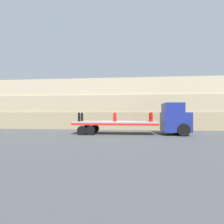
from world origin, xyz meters
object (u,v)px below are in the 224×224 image
(fire_hydrant_red_near_2, at_px, (151,117))
(fire_hydrant_black_near_0, at_px, (79,117))
(flatbed_trailer, at_px, (109,124))
(fire_hydrant_black_far_0, at_px, (82,117))
(fire_hydrant_red_far_1, at_px, (115,117))
(fire_hydrant_red_far_2, at_px, (150,117))
(fire_hydrant_red_near_1, at_px, (115,117))
(truck_cab, at_px, (176,119))

(fire_hydrant_red_near_2, bearing_deg, fire_hydrant_black_near_0, 180.00)
(flatbed_trailer, distance_m, fire_hydrant_black_near_0, 3.05)
(fire_hydrant_black_far_0, height_order, fire_hydrant_red_far_1, same)
(fire_hydrant_black_near_0, distance_m, fire_hydrant_red_far_2, 7.17)
(fire_hydrant_red_near_1, xyz_separation_m, fire_hydrant_red_far_2, (3.54, 1.07, 0.00))
(truck_cab, bearing_deg, fire_hydrant_black_near_0, -176.77)
(truck_cab, relative_size, fire_hydrant_red_far_1, 3.41)
(truck_cab, distance_m, fire_hydrant_red_far_2, 2.46)
(flatbed_trailer, distance_m, fire_hydrant_red_far_1, 1.08)
(fire_hydrant_red_near_1, bearing_deg, truck_cab, 5.15)
(fire_hydrant_black_near_0, height_order, fire_hydrant_red_far_2, same)
(fire_hydrant_black_far_0, xyz_separation_m, fire_hydrant_red_near_2, (7.09, -1.07, 0.00))
(fire_hydrant_red_far_1, bearing_deg, truck_cab, -5.15)
(flatbed_trailer, height_order, fire_hydrant_red_far_1, fire_hydrant_red_far_1)
(fire_hydrant_black_far_0, xyz_separation_m, fire_hydrant_red_far_2, (7.09, 0.00, 0.00))
(truck_cab, xyz_separation_m, fire_hydrant_red_far_1, (-5.93, 0.53, 0.18))
(fire_hydrant_black_far_0, relative_size, fire_hydrant_red_far_2, 1.00)
(truck_cab, bearing_deg, fire_hydrant_red_near_2, -167.40)
(fire_hydrant_black_near_0, relative_size, fire_hydrant_black_far_0, 1.00)
(fire_hydrant_red_near_1, height_order, fire_hydrant_red_far_2, same)
(fire_hydrant_red_far_2, bearing_deg, flatbed_trailer, -172.69)
(truck_cab, xyz_separation_m, fire_hydrant_red_near_1, (-5.93, -0.53, 0.18))
(fire_hydrant_red_near_1, bearing_deg, fire_hydrant_red_far_2, 16.80)
(fire_hydrant_red_near_1, relative_size, fire_hydrant_red_near_2, 1.00)
(flatbed_trailer, relative_size, fire_hydrant_red_near_1, 9.20)
(flatbed_trailer, bearing_deg, fire_hydrant_red_near_1, -40.51)
(flatbed_trailer, relative_size, fire_hydrant_black_near_0, 9.20)
(fire_hydrant_black_far_0, height_order, fire_hydrant_red_far_2, same)
(truck_cab, height_order, fire_hydrant_red_far_1, truck_cab)
(truck_cab, relative_size, flatbed_trailer, 0.37)
(truck_cab, distance_m, fire_hydrant_black_far_0, 9.49)
(fire_hydrant_red_near_1, bearing_deg, fire_hydrant_red_far_1, 90.00)
(fire_hydrant_black_near_0, bearing_deg, flatbed_trailer, 10.39)
(fire_hydrant_black_near_0, distance_m, fire_hydrant_red_near_1, 3.54)
(fire_hydrant_red_far_1, bearing_deg, fire_hydrant_red_near_2, -16.80)
(fire_hydrant_black_far_0, height_order, fire_hydrant_red_near_1, same)
(fire_hydrant_red_near_2, height_order, fire_hydrant_red_far_2, same)
(fire_hydrant_black_far_0, distance_m, fire_hydrant_red_far_2, 7.09)
(fire_hydrant_red_near_2, bearing_deg, fire_hydrant_black_far_0, 171.42)
(truck_cab, bearing_deg, fire_hydrant_red_far_2, 167.40)
(fire_hydrant_black_far_0, height_order, fire_hydrant_red_near_2, same)
(truck_cab, xyz_separation_m, flatbed_trailer, (-6.56, 0.00, -0.52))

